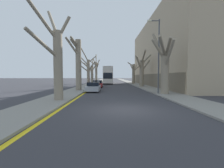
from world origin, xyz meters
TOP-DOWN VIEW (x-y plane):
  - ground_plane at (0.00, 0.00)m, footprint 300.00×300.00m
  - sidewalk_left at (-5.67, 50.00)m, footprint 2.97×120.00m
  - sidewalk_right at (5.67, 50.00)m, footprint 2.97×120.00m
  - building_facade_right at (12.15, 22.99)m, footprint 10.08×33.40m
  - kerb_line_stripe at (-4.01, 50.00)m, footprint 0.24×120.00m
  - street_tree_left_0 at (-5.25, 3.19)m, footprint 2.75×4.77m
  - street_tree_left_1 at (-5.34, 11.87)m, footprint 1.76×2.36m
  - street_tree_left_2 at (-5.18, 20.10)m, footprint 3.59×3.07m
  - street_tree_left_3 at (-5.43, 27.59)m, footprint 4.15×3.71m
  - street_tree_left_4 at (-5.14, 36.53)m, footprint 3.43×3.59m
  - street_tree_right_0 at (5.14, 7.35)m, footprint 2.11×3.85m
  - street_tree_right_1 at (5.17, 19.37)m, footprint 2.93×4.47m
  - street_tree_right_2 at (5.35, 30.16)m, footprint 4.27×3.08m
  - double_decker_bus at (-1.40, 31.98)m, footprint 2.48×10.91m
  - parked_car_0 at (-3.15, 11.42)m, footprint 1.77×4.58m
  - parked_car_1 at (-3.15, 18.20)m, footprint 1.75×4.37m
  - lamp_post at (4.54, 7.79)m, footprint 1.40×0.20m

SIDE VIEW (x-z plane):
  - ground_plane at x=0.00m, z-range 0.00..0.00m
  - kerb_line_stripe at x=-4.01m, z-range 0.00..0.01m
  - sidewalk_left at x=-5.67m, z-range 0.00..0.12m
  - sidewalk_right at x=5.67m, z-range 0.00..0.12m
  - parked_car_0 at x=-3.15m, z-range -0.02..1.24m
  - parked_car_1 at x=-3.15m, z-range -0.03..1.29m
  - double_decker_bus at x=-1.40m, z-range 0.30..4.81m
  - street_tree_left_3 at x=-5.43m, z-range -0.36..6.13m
  - street_tree_right_2 at x=5.35m, z-range 0.06..5.88m
  - street_tree_right_0 at x=5.14m, z-range -0.49..6.59m
  - street_tree_right_1 at x=5.17m, z-range -0.16..6.45m
  - street_tree_left_2 at x=-5.18m, z-range -0.49..6.81m
  - street_tree_left_0 at x=-5.25m, z-range -0.57..7.61m
  - street_tree_left_4 at x=-5.14m, z-range -0.62..8.28m
  - street_tree_left_1 at x=-5.34m, z-range 0.23..7.48m
  - lamp_post at x=4.54m, z-range 0.46..8.87m
  - building_facade_right at x=12.15m, z-range -0.01..13.80m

